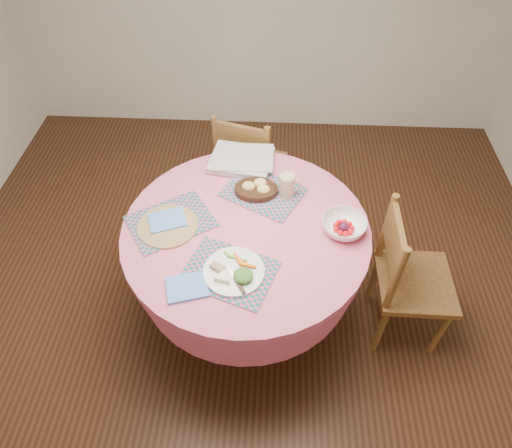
# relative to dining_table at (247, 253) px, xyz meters

# --- Properties ---
(ground) EXTENTS (4.00, 4.00, 0.00)m
(ground) POSITION_rel_dining_table_xyz_m (0.00, 0.00, -0.56)
(ground) COLOR #331C0F
(ground) RESTS_ON ground
(room_envelope) EXTENTS (4.01, 4.01, 2.71)m
(room_envelope) POSITION_rel_dining_table_xyz_m (0.00, 0.00, 1.16)
(room_envelope) COLOR silver
(room_envelope) RESTS_ON ground
(dining_table) EXTENTS (1.24, 1.24, 0.75)m
(dining_table) POSITION_rel_dining_table_xyz_m (0.00, 0.00, 0.00)
(dining_table) COLOR #CC5F69
(dining_table) RESTS_ON ground
(chair_right) EXTENTS (0.40, 0.42, 0.89)m
(chair_right) POSITION_rel_dining_table_xyz_m (0.85, -0.05, -0.09)
(chair_right) COLOR brown
(chair_right) RESTS_ON ground
(chair_back) EXTENTS (0.50, 0.49, 0.88)m
(chair_back) POSITION_rel_dining_table_xyz_m (-0.04, 0.83, -0.09)
(chair_back) COLOR brown
(chair_back) RESTS_ON ground
(placemat_front) EXTENTS (0.48, 0.42, 0.01)m
(placemat_front) POSITION_rel_dining_table_xyz_m (-0.06, -0.28, 0.20)
(placemat_front) COLOR #11615E
(placemat_front) RESTS_ON dining_table
(placemat_left) EXTENTS (0.50, 0.47, 0.01)m
(placemat_left) POSITION_rel_dining_table_xyz_m (-0.38, 0.02, 0.20)
(placemat_left) COLOR #11615E
(placemat_left) RESTS_ON dining_table
(placemat_back) EXTENTS (0.49, 0.45, 0.01)m
(placemat_back) POSITION_rel_dining_table_xyz_m (0.07, 0.26, 0.20)
(placemat_back) COLOR #11615E
(placemat_back) RESTS_ON dining_table
(wicker_trivet) EXTENTS (0.30, 0.30, 0.01)m
(wicker_trivet) POSITION_rel_dining_table_xyz_m (-0.39, -0.01, 0.20)
(wicker_trivet) COLOR olive
(wicker_trivet) RESTS_ON dining_table
(napkin_near) EXTENTS (0.21, 0.18, 0.01)m
(napkin_near) POSITION_rel_dining_table_xyz_m (-0.24, -0.38, 0.20)
(napkin_near) COLOR #578BE0
(napkin_near) RESTS_ON dining_table
(napkin_far) EXTENTS (0.22, 0.20, 0.01)m
(napkin_far) POSITION_rel_dining_table_xyz_m (-0.40, 0.02, 0.21)
(napkin_far) COLOR #578BE0
(napkin_far) RESTS_ON placemat_left
(dinner_plate) EXTENTS (0.28, 0.28, 0.05)m
(dinner_plate) POSITION_rel_dining_table_xyz_m (-0.03, -0.29, 0.22)
(dinner_plate) COLOR white
(dinner_plate) RESTS_ON placemat_front
(bread_bowl) EXTENTS (0.23, 0.23, 0.08)m
(bread_bowl) POSITION_rel_dining_table_xyz_m (0.04, 0.25, 0.23)
(bread_bowl) COLOR black
(bread_bowl) RESTS_ON placemat_back
(latte_mug) EXTENTS (0.12, 0.08, 0.13)m
(latte_mug) POSITION_rel_dining_table_xyz_m (0.20, 0.24, 0.26)
(latte_mug) COLOR tan
(latte_mug) RESTS_ON placemat_back
(fruit_bowl) EXTENTS (0.25, 0.25, 0.07)m
(fruit_bowl) POSITION_rel_dining_table_xyz_m (0.48, 0.01, 0.23)
(fruit_bowl) COLOR white
(fruit_bowl) RESTS_ON dining_table
(newspaper_stack) EXTENTS (0.38, 0.32, 0.04)m
(newspaper_stack) POSITION_rel_dining_table_xyz_m (-0.06, 0.50, 0.22)
(newspaper_stack) COLOR silver
(newspaper_stack) RESTS_ON dining_table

